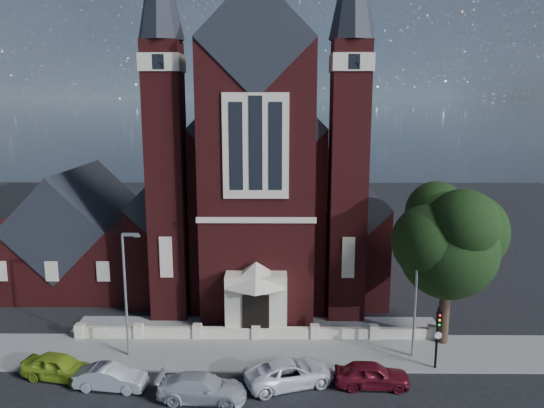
{
  "coord_description": "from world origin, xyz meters",
  "views": [
    {
      "loc": [
        1.36,
        -27.07,
        16.11
      ],
      "look_at": [
        1.05,
        12.0,
        8.31
      ],
      "focal_mm": 35.0,
      "sensor_mm": 36.0,
      "label": 1
    }
  ],
  "objects": [
    {
      "name": "car_silver_b",
      "position": [
        -2.65,
        -0.89,
        0.71
      ],
      "size": [
        4.99,
        2.32,
        1.41
      ],
      "primitive_type": "imported",
      "rotation": [
        0.0,
        0.0,
        1.5
      ],
      "color": "#B4B5BD",
      "rests_on": "ground"
    },
    {
      "name": "ground",
      "position": [
        0.0,
        15.0,
        0.0
      ],
      "size": [
        120.0,
        120.0,
        0.0
      ],
      "primitive_type": "plane",
      "color": "black",
      "rests_on": "ground"
    },
    {
      "name": "church",
      "position": [
        -0.0,
        22.94,
        8.19
      ],
      "size": [
        20.01,
        34.9,
        29.2
      ],
      "color": "#4A1314",
      "rests_on": "ground"
    },
    {
      "name": "traffic_signal",
      "position": [
        11.0,
        2.43,
        2.58
      ],
      "size": [
        0.28,
        0.42,
        4.0
      ],
      "color": "black",
      "rests_on": "ground"
    },
    {
      "name": "pavement_strip",
      "position": [
        0.0,
        4.5,
        0.0
      ],
      "size": [
        60.0,
        5.0,
        0.12
      ],
      "primitive_type": "cube",
      "color": "slate",
      "rests_on": "ground"
    },
    {
      "name": "car_dark_red",
      "position": [
        6.8,
        0.53,
        0.73
      ],
      "size": [
        4.33,
        1.88,
        1.45
      ],
      "primitive_type": "imported",
      "rotation": [
        0.0,
        0.0,
        1.53
      ],
      "color": "maroon",
      "rests_on": "ground"
    },
    {
      "name": "forecourt_wall",
      "position": [
        0.0,
        6.5,
        0.0
      ],
      "size": [
        24.0,
        0.4,
        0.9
      ],
      "primitive_type": "cube",
      "color": "beige",
      "rests_on": "ground"
    },
    {
      "name": "car_silver_a",
      "position": [
        -7.94,
        0.21,
        0.67
      ],
      "size": [
        4.17,
        1.84,
        1.33
      ],
      "primitive_type": "imported",
      "rotation": [
        0.0,
        0.0,
        1.46
      ],
      "color": "#9DA0A4",
      "rests_on": "ground"
    },
    {
      "name": "street_lamp_left",
      "position": [
        -7.91,
        4.0,
        4.6
      ],
      "size": [
        1.16,
        0.22,
        8.09
      ],
      "color": "gray",
      "rests_on": "ground"
    },
    {
      "name": "car_lime_van",
      "position": [
        -11.32,
        1.29,
        0.75
      ],
      "size": [
        4.66,
        2.7,
        1.49
      ],
      "primitive_type": "imported",
      "rotation": [
        0.0,
        0.0,
        1.34
      ],
      "color": "#8DAE22",
      "rests_on": "ground"
    },
    {
      "name": "parish_hall",
      "position": [
        -16.0,
        18.0,
        4.01
      ],
      "size": [
        12.0,
        12.2,
        10.24
      ],
      "color": "#4A1314",
      "rests_on": "ground"
    },
    {
      "name": "car_white_suv",
      "position": [
        2.15,
        0.72,
        0.73
      ],
      "size": [
        5.72,
        3.97,
        1.45
      ],
      "primitive_type": "imported",
      "rotation": [
        0.0,
        0.0,
        1.9
      ],
      "color": "white",
      "rests_on": "ground"
    },
    {
      "name": "street_tree",
      "position": [
        12.6,
        5.71,
        6.96
      ],
      "size": [
        6.4,
        6.6,
        10.7
      ],
      "color": "black",
      "rests_on": "ground"
    },
    {
      "name": "forecourt_paving",
      "position": [
        0.0,
        8.5,
        0.0
      ],
      "size": [
        26.0,
        3.0,
        0.14
      ],
      "primitive_type": "cube",
      "color": "slate",
      "rests_on": "ground"
    },
    {
      "name": "street_lamp_right",
      "position": [
        10.09,
        4.0,
        4.6
      ],
      "size": [
        1.16,
        0.22,
        8.09
      ],
      "color": "gray",
      "rests_on": "ground"
    }
  ]
}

